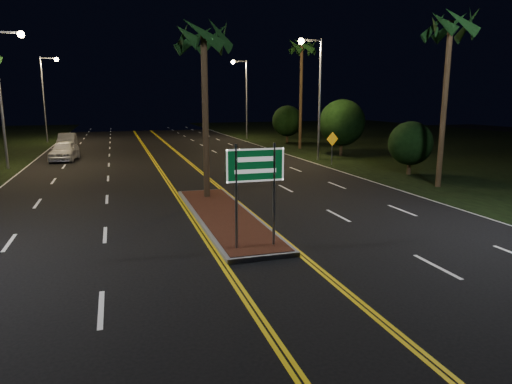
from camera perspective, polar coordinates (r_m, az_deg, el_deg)
name	(u,v)px	position (r m, az deg, el deg)	size (l,w,h in m)	color
ground	(288,285)	(11.83, 3.99, -11.58)	(120.00, 120.00, 0.00)	black
grass_right	(486,148)	(49.09, 26.84, 4.90)	(40.00, 110.00, 0.01)	black
median_island	(224,216)	(18.16, -3.99, -3.00)	(2.25, 10.25, 0.17)	gray
highway_sign	(255,175)	(13.71, -0.08, 2.15)	(1.80, 0.08, 3.20)	gray
streetlight_left_mid	(5,83)	(34.78, -28.84, 11.84)	(1.91, 0.44, 9.00)	gray
streetlight_left_far	(47,89)	(54.54, -24.71, 11.60)	(1.91, 0.44, 9.00)	gray
streetlight_right_mid	(315,85)	(35.30, 7.43, 13.11)	(1.91, 0.44, 9.00)	gray
streetlight_right_far	(243,90)	(54.14, -1.58, 12.63)	(1.91, 0.44, 9.00)	gray
palm_median	(204,38)	(21.17, -6.57, 18.63)	(2.40, 2.40, 8.30)	#382819
palm_right_near	(451,26)	(26.25, 23.16, 18.49)	(2.40, 2.40, 9.30)	#382819
palm_right_far	(302,49)	(43.73, 5.74, 17.42)	(2.40, 2.40, 10.30)	#382819
shrub_near	(411,143)	(29.91, 18.75, 5.78)	(2.70, 2.70, 3.30)	#382819
shrub_mid	(342,123)	(38.62, 10.70, 8.52)	(3.78, 3.78, 4.62)	#382819
shrub_far	(287,121)	(49.49, 3.94, 8.86)	(3.24, 3.24, 3.96)	#382819
car_near	(64,149)	(37.98, -22.87, 4.95)	(2.23, 5.20, 1.73)	white
car_far	(67,140)	(47.53, -22.54, 6.08)	(2.12, 4.94, 1.65)	silver
warning_sign	(332,144)	(33.06, 9.51, 5.97)	(0.97, 0.23, 2.34)	gray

